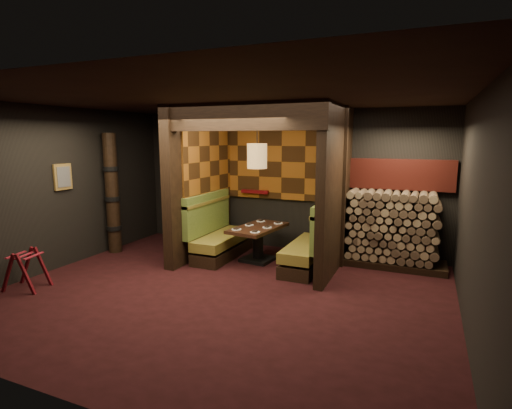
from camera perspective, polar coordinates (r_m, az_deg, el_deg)
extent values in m
cube|color=black|center=(6.16, -4.89, -12.57)|extent=(6.50, 5.50, 0.02)
cube|color=black|center=(5.74, -5.31, 15.03)|extent=(6.50, 5.50, 0.02)
cube|color=black|center=(8.29, 3.99, 3.41)|extent=(6.50, 0.02, 2.85)
cube|color=black|center=(3.65, -26.21, -5.44)|extent=(6.50, 0.02, 2.85)
cube|color=black|center=(7.86, -26.53, 2.09)|extent=(0.02, 5.50, 2.85)
cube|color=black|center=(5.13, 28.94, -1.56)|extent=(0.02, 5.50, 2.85)
cube|color=black|center=(7.87, -8.07, 3.01)|extent=(0.20, 2.20, 2.85)
cube|color=black|center=(6.93, 11.26, 2.04)|extent=(0.15, 2.10, 2.85)
cube|color=black|center=(6.36, -2.40, 12.45)|extent=(2.85, 0.18, 0.44)
cube|color=#8E4F16|center=(8.22, 3.74, 6.12)|extent=(2.40, 0.06, 1.55)
cube|color=#8E4F16|center=(7.92, -6.73, 6.16)|extent=(0.04, 1.85, 1.45)
cube|color=#5E090E|center=(8.44, -0.12, 1.86)|extent=(0.60, 0.12, 0.07)
cube|color=black|center=(7.88, -4.74, -6.68)|extent=(0.55, 1.60, 0.22)
cube|color=olive|center=(7.82, -4.77, -4.92)|extent=(0.55, 1.60, 0.18)
cube|color=#51712A|center=(7.89, -6.96, -1.91)|extent=(0.12, 1.60, 0.78)
cube|color=olive|center=(7.83, -7.01, 0.60)|extent=(0.15, 1.60, 0.06)
cube|color=black|center=(7.28, 7.15, -8.11)|extent=(0.55, 1.60, 0.22)
cube|color=olive|center=(7.21, 7.19, -6.21)|extent=(0.55, 1.60, 0.18)
cube|color=#51712A|center=(7.03, 9.88, -3.40)|extent=(0.12, 1.60, 0.78)
cube|color=olive|center=(6.96, 9.96, -0.59)|extent=(0.15, 1.60, 0.06)
cube|color=black|center=(7.64, 0.30, -7.79)|extent=(0.62, 0.62, 0.06)
cylinder|color=black|center=(7.57, 0.30, -5.83)|extent=(0.20, 0.20, 0.60)
cube|color=#371D12|center=(7.49, 0.30, -3.38)|extent=(0.85, 1.34, 0.06)
cylinder|color=white|center=(7.23, -2.80, -3.57)|extent=(0.18, 0.18, 0.01)
cube|color=black|center=(7.22, -2.80, -3.44)|extent=(0.08, 0.12, 0.02)
cylinder|color=white|center=(7.02, -0.13, -3.95)|extent=(0.18, 0.18, 0.01)
cube|color=black|center=(7.02, -0.13, -3.82)|extent=(0.08, 0.12, 0.02)
cylinder|color=white|center=(7.58, -0.98, -2.94)|extent=(0.18, 0.18, 0.01)
cube|color=black|center=(7.58, -0.98, -2.82)|extent=(0.08, 0.12, 0.02)
cylinder|color=white|center=(7.38, 1.62, -3.28)|extent=(0.18, 0.18, 0.01)
cube|color=black|center=(7.38, 1.62, -3.16)|extent=(0.08, 0.12, 0.02)
cylinder|color=white|center=(7.94, 0.68, -2.37)|extent=(0.18, 0.18, 0.01)
cube|color=black|center=(7.93, 0.68, -2.25)|extent=(0.08, 0.12, 0.02)
cylinder|color=white|center=(7.75, 3.19, -2.68)|extent=(0.18, 0.18, 0.01)
cube|color=black|center=(7.75, 3.20, -2.56)|extent=(0.08, 0.12, 0.02)
cylinder|color=olive|center=(7.26, 0.15, 6.94)|extent=(0.36, 0.36, 0.45)
sphere|color=#FFC672|center=(7.26, 0.15, 6.94)|extent=(0.18, 0.18, 0.18)
cylinder|color=black|center=(7.25, 0.16, 11.27)|extent=(0.02, 0.02, 0.65)
cube|color=olive|center=(7.87, -25.90, 3.58)|extent=(0.04, 0.36, 0.46)
cube|color=#3F3F3F|center=(7.85, -25.78, 3.57)|extent=(0.01, 0.27, 0.36)
cube|color=#4B0A0F|center=(7.11, -31.94, -8.45)|extent=(0.30, 0.11, 0.65)
cube|color=#4B0A0F|center=(6.92, -30.02, -8.76)|extent=(0.30, 0.11, 0.65)
cube|color=#4B0A0F|center=(7.38, -29.97, -7.65)|extent=(0.30, 0.11, 0.65)
cube|color=#4B0A0F|center=(7.20, -28.07, -7.92)|extent=(0.30, 0.11, 0.65)
cube|color=maroon|center=(7.18, -31.10, -6.18)|extent=(0.14, 0.40, 0.01)
cube|color=maroon|center=(7.08, -30.16, -6.30)|extent=(0.14, 0.40, 0.01)
cube|color=maroon|center=(6.99, -29.19, -6.42)|extent=(0.14, 0.40, 0.01)
cylinder|color=black|center=(8.49, -19.86, 1.47)|extent=(0.26, 0.26, 2.40)
cylinder|color=black|center=(8.60, -19.59, -3.15)|extent=(0.31, 0.31, 0.09)
cylinder|color=black|center=(8.50, -19.82, 0.81)|extent=(0.31, 0.31, 0.09)
cylinder|color=black|center=(8.44, -20.05, 4.84)|extent=(0.31, 0.31, 0.09)
cube|color=black|center=(7.72, 19.19, -7.93)|extent=(1.73, 0.70, 0.12)
cube|color=brown|center=(7.55, 19.47, -2.98)|extent=(1.73, 0.70, 1.24)
cube|color=maroon|center=(7.75, 20.01, 4.04)|extent=(1.83, 0.10, 0.56)
cube|color=black|center=(7.16, 12.40, 2.25)|extent=(0.08, 0.08, 2.85)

